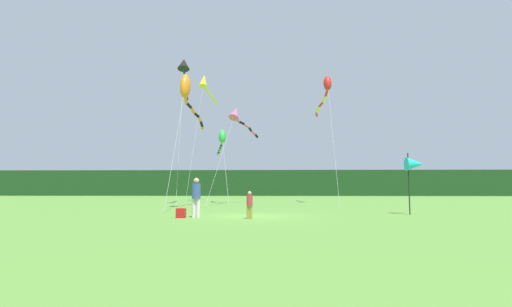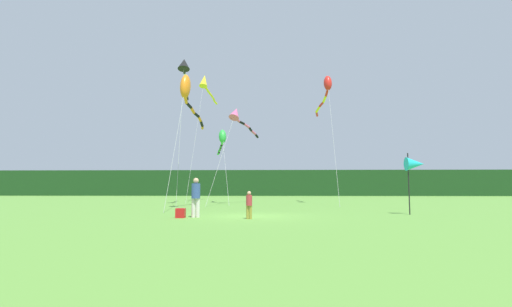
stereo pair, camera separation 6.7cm
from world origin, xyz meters
The scene contains 12 objects.
ground_plane centered at (0.00, 0.00, 0.00)m, with size 120.00×120.00×0.00m, color #5B9338.
distant_treeline centered at (0.00, 45.00, 2.12)m, with size 108.00×3.59×4.23m, color #193D19.
person_adult centered at (-2.52, -0.85, 1.01)m, with size 0.40×0.40×1.81m.
person_child centered at (-0.03, -1.56, 0.68)m, with size 0.27×0.27×1.21m.
cooler_box centered at (-3.15, -1.10, 0.22)m, with size 0.41×0.33×0.43m, color red.
banner_flag_pole centered at (8.30, 1.32, 2.54)m, with size 0.90×0.70×3.13m.
kite_rainbow centered at (-1.77, 12.53, 7.29)m, with size 3.57×7.60×8.12m.
kite_black centered at (-6.00, 11.28, 10.95)m, with size 1.50×8.42×11.73m.
kite_green centered at (-3.30, 14.50, 5.67)m, with size 2.02×7.49×6.58m.
kite_orange centered at (-4.56, 6.05, 7.68)m, with size 0.80×8.69×8.86m.
kite_red centered at (5.74, 13.44, 9.82)m, with size 0.92×9.61×10.86m.
kite_yellow centered at (-5.49, 18.05, 11.66)m, with size 1.43×8.56×12.61m.
Camera 1 is at (0.81, -18.04, 1.37)m, focal length 26.25 mm.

